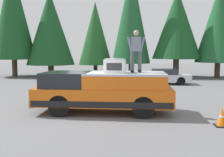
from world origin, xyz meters
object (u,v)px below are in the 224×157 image
Objects in this scene: compressor_unit at (115,66)px; parked_car_silver at (163,76)px; person_on_truck_bed at (136,50)px; pickup_truck at (104,91)px; traffic_cone at (222,118)px.

compressor_unit reaches higher than parked_car_silver.
parked_car_silver is at bearing -11.69° from person_on_truck_bed.
pickup_truck is 10.55m from parked_car_silver.
parked_car_silver is at bearing -18.48° from pickup_truck.
person_on_truck_bed is (0.33, -0.83, 0.62)m from compressor_unit.
pickup_truck is 1.17m from compressor_unit.
person_on_truck_bed is at bearing -84.41° from pickup_truck.
person_on_truck_bed is 0.41× the size of parked_car_silver.
pickup_truck is 4.55m from traffic_cone.
compressor_unit reaches higher than traffic_cone.
parked_car_silver is 6.61× the size of traffic_cone.
traffic_cone is (-11.70, -0.84, -0.29)m from parked_car_silver.
compressor_unit is 10.69m from parked_car_silver.
compressor_unit is at bearing 68.05° from traffic_cone.
traffic_cone is at bearing -175.89° from parked_car_silver.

